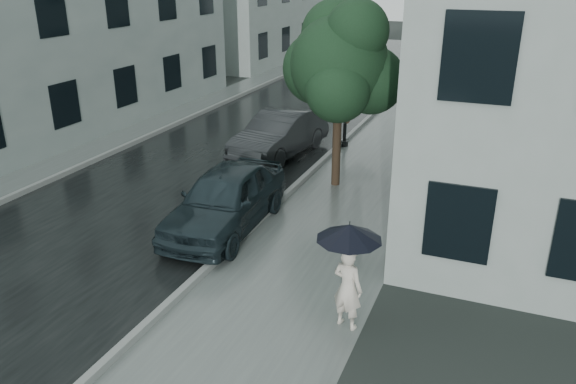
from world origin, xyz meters
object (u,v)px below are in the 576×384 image
at_px(pedestrian, 348,288).
at_px(lamp_post, 343,62).
at_px(car_far, 280,134).
at_px(car_near, 226,199).
at_px(street_tree, 340,63).

bearing_deg(pedestrian, lamp_post, -55.99).
bearing_deg(car_far, car_near, -73.21).
distance_m(car_near, car_far, 5.85).
bearing_deg(car_near, car_far, 97.73).
xyz_separation_m(pedestrian, street_tree, (-2.30, 6.77, 2.76)).
xyz_separation_m(pedestrian, car_far, (-4.90, 8.60, -0.04)).
height_order(pedestrian, lamp_post, lamp_post).
relative_size(car_near, car_far, 1.00).
height_order(pedestrian, street_tree, street_tree).
xyz_separation_m(street_tree, lamp_post, (-1.00, 3.62, -0.56)).
height_order(pedestrian, car_near, pedestrian).
relative_size(pedestrian, street_tree, 0.29).
relative_size(pedestrian, lamp_post, 0.30).
bearing_deg(car_far, pedestrian, -53.38).
bearing_deg(car_near, pedestrian, -38.14).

